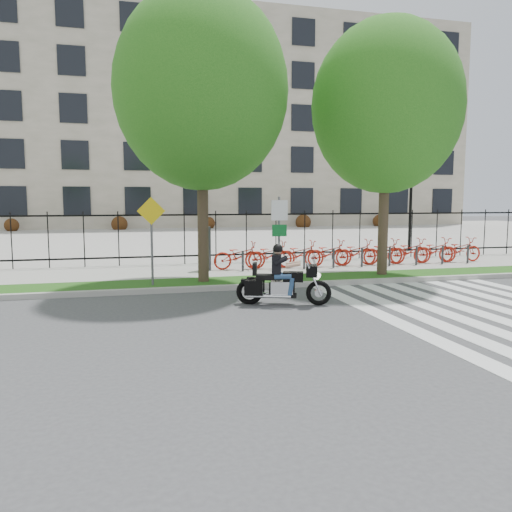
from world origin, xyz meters
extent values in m
plane|color=#3E3E40|center=(0.00, 0.00, 0.00)|extent=(120.00, 120.00, 0.00)
cube|color=#9F9D96|center=(0.00, 4.10, 0.07)|extent=(60.00, 0.20, 0.15)
cube|color=#1E4711|center=(0.00, 4.95, 0.07)|extent=(60.00, 1.50, 0.15)
cube|color=gray|center=(0.00, 7.45, 0.07)|extent=(60.00, 3.50, 0.15)
cube|color=gray|center=(0.00, 25.00, 0.05)|extent=(80.00, 34.00, 0.10)
cube|color=gray|center=(0.00, 45.00, 10.00)|extent=(60.00, 20.00, 20.00)
cylinder|color=black|center=(10.00, 12.00, 2.00)|extent=(0.14, 0.14, 4.00)
cylinder|color=black|center=(10.00, 12.00, 3.90)|extent=(0.06, 0.70, 0.70)
sphere|color=white|center=(9.65, 12.00, 4.00)|extent=(0.36, 0.36, 0.36)
sphere|color=white|center=(10.35, 12.00, 4.00)|extent=(0.36, 0.36, 0.36)
cylinder|color=#392C1F|center=(-1.09, 4.95, 2.17)|extent=(0.32, 0.32, 4.04)
ellipsoid|color=#145914|center=(-1.09, 4.95, 5.68)|extent=(4.98, 4.98, 5.73)
cylinder|color=#392C1F|center=(4.75, 4.95, 2.10)|extent=(0.32, 0.32, 3.91)
ellipsoid|color=#145914|center=(4.75, 4.95, 5.48)|extent=(4.72, 4.72, 5.43)
cube|color=#2D2D33|center=(-0.70, 7.20, 0.90)|extent=(0.35, 0.25, 1.50)
imported|color=red|center=(0.50, 7.20, 0.63)|extent=(1.84, 0.64, 0.96)
cylinder|color=#2D2D33|center=(0.50, 6.70, 0.50)|extent=(0.08, 0.08, 0.70)
imported|color=red|center=(1.60, 7.20, 0.63)|extent=(1.84, 0.64, 0.96)
cylinder|color=#2D2D33|center=(1.60, 6.70, 0.50)|extent=(0.08, 0.08, 0.70)
imported|color=red|center=(2.70, 7.20, 0.63)|extent=(1.84, 0.64, 0.96)
cylinder|color=#2D2D33|center=(2.70, 6.70, 0.50)|extent=(0.08, 0.08, 0.70)
imported|color=red|center=(3.80, 7.20, 0.63)|extent=(1.84, 0.64, 0.96)
cylinder|color=#2D2D33|center=(3.80, 6.70, 0.50)|extent=(0.08, 0.08, 0.70)
imported|color=red|center=(4.90, 7.20, 0.63)|extent=(1.84, 0.64, 0.96)
cylinder|color=#2D2D33|center=(4.90, 6.70, 0.50)|extent=(0.08, 0.08, 0.70)
imported|color=red|center=(6.00, 7.20, 0.63)|extent=(1.84, 0.64, 0.96)
cylinder|color=#2D2D33|center=(6.00, 6.70, 0.50)|extent=(0.08, 0.08, 0.70)
imported|color=red|center=(7.10, 7.20, 0.63)|extent=(1.84, 0.64, 0.96)
cylinder|color=#2D2D33|center=(7.10, 6.70, 0.50)|extent=(0.08, 0.08, 0.70)
imported|color=red|center=(8.20, 7.20, 0.63)|extent=(1.84, 0.64, 0.96)
cylinder|color=#2D2D33|center=(8.20, 6.70, 0.50)|extent=(0.08, 0.08, 0.70)
imported|color=red|center=(9.30, 7.20, 0.63)|extent=(1.84, 0.64, 0.96)
cylinder|color=#2D2D33|center=(9.30, 6.70, 0.50)|extent=(0.08, 0.08, 0.70)
cylinder|color=#59595B|center=(1.14, 4.60, 1.40)|extent=(0.07, 0.07, 2.50)
cube|color=white|center=(1.14, 4.56, 2.25)|extent=(0.50, 0.03, 0.60)
cube|color=#0C6626|center=(1.14, 4.56, 1.65)|extent=(0.45, 0.03, 0.35)
cylinder|color=#59595B|center=(-2.59, 4.60, 1.35)|extent=(0.07, 0.07, 2.40)
cube|color=yellow|center=(-2.59, 4.56, 2.25)|extent=(0.78, 0.03, 0.78)
torus|color=black|center=(1.24, 1.54, 0.30)|extent=(0.62, 0.32, 0.62)
torus|color=black|center=(-0.36, 2.11, 0.30)|extent=(0.66, 0.34, 0.65)
cube|color=black|center=(1.07, 1.60, 0.85)|extent=(0.42, 0.55, 0.27)
cube|color=#26262B|center=(1.13, 1.58, 1.05)|extent=(0.28, 0.47, 0.27)
cube|color=silver|center=(0.39, 1.84, 0.40)|extent=(0.61, 0.47, 0.36)
cube|color=black|center=(0.65, 1.75, 0.70)|extent=(0.56, 0.45, 0.23)
cube|color=black|center=(0.10, 1.95, 0.68)|extent=(0.70, 0.51, 0.12)
cube|color=black|center=(-0.24, 2.07, 0.87)|extent=(0.19, 0.32, 0.30)
cube|color=black|center=(-0.33, 1.81, 0.45)|extent=(0.47, 0.28, 0.36)
cube|color=black|center=(-0.15, 2.32, 0.45)|extent=(0.47, 0.28, 0.36)
cube|color=black|center=(0.27, 1.89, 1.00)|extent=(0.32, 0.41, 0.46)
sphere|color=tan|center=(0.29, 1.88, 1.34)|extent=(0.21, 0.21, 0.21)
sphere|color=black|center=(0.29, 1.88, 1.37)|extent=(0.24, 0.24, 0.24)
camera|label=1|loc=(-3.15, -9.66, 2.54)|focal=35.00mm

